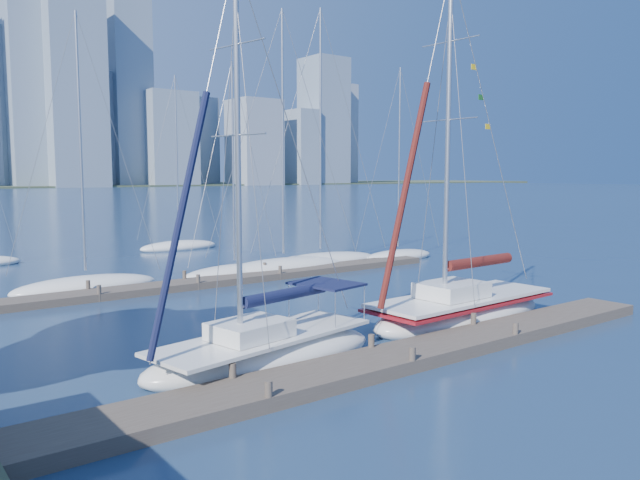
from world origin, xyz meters
TOP-DOWN VIEW (x-y plane):
  - ground at (0.00, 0.00)m, footprint 700.00×700.00m
  - near_dock at (0.00, 0.00)m, footprint 26.00×2.00m
  - far_dock at (2.00, 16.00)m, footprint 30.00×1.80m
  - sailboat_navy at (-3.04, 2.45)m, footprint 8.38×4.07m
  - sailboat_maroon at (6.19, 2.48)m, footprint 9.15×3.30m
  - bg_boat_1 at (-3.69, 18.18)m, footprint 7.59×4.53m
  - bg_boat_2 at (4.48, 17.61)m, footprint 6.68×3.17m
  - bg_boat_3 at (7.76, 17.48)m, footprint 9.59×5.54m
  - bg_boat_4 at (10.99, 18.05)m, footprint 9.40×5.24m
  - bg_boat_5 at (17.12, 17.27)m, footprint 6.35×4.28m
  - bg_boat_7 at (7.50, 31.80)m, footprint 6.64×3.68m

SIDE VIEW (x-z plane):
  - ground at x=0.00m, z-range 0.00..0.00m
  - far_dock at x=2.00m, z-range 0.00..0.36m
  - near_dock at x=0.00m, z-range 0.00..0.40m
  - bg_boat_2 at x=4.48m, z-range -5.95..6.47m
  - bg_boat_5 at x=17.12m, z-range -6.39..6.91m
  - bg_boat_7 at x=7.50m, z-range -6.59..7.13m
  - bg_boat_1 at x=-3.69m, z-range -6.74..7.31m
  - bg_boat_3 at x=7.76m, z-range -7.60..8.20m
  - bg_boat_4 at x=10.99m, z-range -7.92..8.52m
  - sailboat_navy at x=-3.04m, z-range -5.25..7.22m
  - sailboat_maroon at x=6.19m, z-range -6.00..8.10m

